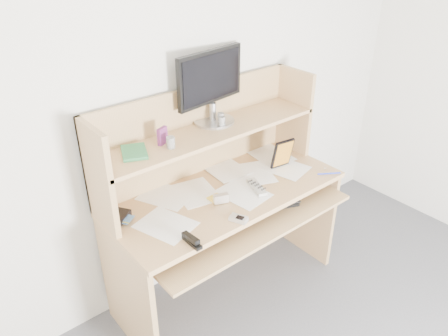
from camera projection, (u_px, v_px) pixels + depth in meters
back_wall at (192, 93)px, 2.48m from camera, size 3.60×0.04×2.50m
desk at (218, 193)px, 2.59m from camera, size 1.40×0.70×1.30m
paper_clutter at (227, 191)px, 2.51m from camera, size 1.32×0.54×0.01m
keyboard at (263, 203)px, 2.56m from camera, size 0.42×0.29×0.03m
tv_remote at (257, 187)px, 2.52m from camera, size 0.11×0.19×0.02m
flip_phone at (239, 218)px, 2.25m from camera, size 0.09×0.11×0.02m
stapler at (192, 240)px, 2.08m from camera, size 0.03×0.13×0.04m
wallet at (117, 217)px, 2.25m from camera, size 0.16×0.15×0.03m
sticky_note_pad at (216, 199)px, 2.43m from camera, size 0.08×0.08×0.01m
digital_camera at (221, 198)px, 2.39m from camera, size 0.09×0.06×0.05m
game_case at (282, 154)px, 2.70m from camera, size 0.14×0.03×0.19m
blue_pen at (329, 173)px, 2.67m from camera, size 0.13×0.08×0.01m
card_box at (162, 136)px, 2.28m from camera, size 0.07×0.04×0.09m
shelf_book at (134, 152)px, 2.20m from camera, size 0.18×0.20×0.02m
chip_stack_a at (171, 143)px, 2.24m from camera, size 0.06×0.06×0.06m
chip_stack_b at (221, 118)px, 2.53m from camera, size 0.05×0.05×0.06m
chip_stack_c at (222, 121)px, 2.51m from camera, size 0.05×0.05×0.05m
chip_stack_d at (221, 122)px, 2.47m from camera, size 0.04×0.04×0.06m
monitor at (211, 85)px, 2.46m from camera, size 0.48×0.24×0.41m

